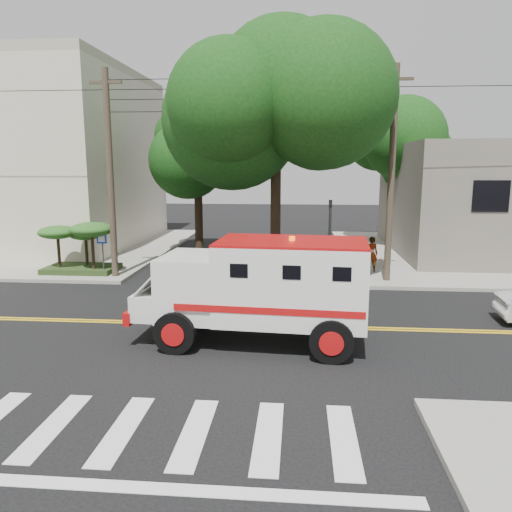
{
  "coord_description": "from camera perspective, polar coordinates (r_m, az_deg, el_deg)",
  "views": [
    {
      "loc": [
        2.51,
        -15.07,
        5.0
      ],
      "look_at": [
        0.91,
        3.5,
        1.6
      ],
      "focal_mm": 35.0,
      "sensor_mm": 36.0,
      "label": 1
    }
  ],
  "objects": [
    {
      "name": "traffic_signal",
      "position": [
        20.9,
        8.43,
        2.6
      ],
      "size": [
        0.15,
        0.18,
        3.6
      ],
      "color": "#3F3F42",
      "rests_on": "ground"
    },
    {
      "name": "building_left",
      "position": [
        35.05,
        -26.38,
        9.53
      ],
      "size": [
        16.0,
        14.0,
        10.0
      ],
      "primitive_type": "cube",
      "color": "beige",
      "rests_on": "sidewalk_nw"
    },
    {
      "name": "utility_pole_left",
      "position": [
        22.58,
        -16.31,
        8.66
      ],
      "size": [
        0.28,
        0.28,
        9.0
      ],
      "primitive_type": "cylinder",
      "color": "#382D23",
      "rests_on": "ground"
    },
    {
      "name": "pedestrian_a",
      "position": [
        23.61,
        13.04,
        0.23
      ],
      "size": [
        0.62,
        0.43,
        1.64
      ],
      "primitive_type": "imported",
      "rotation": [
        0.0,
        0.0,
        3.08
      ],
      "color": "gray",
      "rests_on": "sidewalk_ne"
    },
    {
      "name": "tree_left",
      "position": [
        27.37,
        -6.13,
        11.81
      ],
      "size": [
        4.48,
        4.2,
        7.7
      ],
      "color": "black",
      "rests_on": "ground"
    },
    {
      "name": "tree_right",
      "position": [
        31.51,
        16.9,
        11.89
      ],
      "size": [
        4.8,
        4.5,
        8.2
      ],
      "color": "black",
      "rests_on": "ground"
    },
    {
      "name": "sidewalk_nw",
      "position": [
        33.12,
        -24.05,
        0.88
      ],
      "size": [
        17.0,
        17.0,
        0.15
      ],
      "primitive_type": "cube",
      "color": "gray",
      "rests_on": "ground"
    },
    {
      "name": "pedestrian_b",
      "position": [
        25.8,
        20.28,
        0.78
      ],
      "size": [
        0.95,
        0.82,
        1.71
      ],
      "primitive_type": "imported",
      "rotation": [
        0.0,
        0.0,
        2.92
      ],
      "color": "gray",
      "rests_on": "sidewalk_ne"
    },
    {
      "name": "armored_truck",
      "position": [
        13.99,
        0.61,
        -3.34
      ],
      "size": [
        6.7,
        3.04,
        2.98
      ],
      "rotation": [
        0.0,
        0.0,
        -0.07
      ],
      "color": "silver",
      "rests_on": "ground"
    },
    {
      "name": "ground",
      "position": [
        16.08,
        -4.34,
        -7.81
      ],
      "size": [
        100.0,
        100.0,
        0.0
      ],
      "primitive_type": "plane",
      "color": "black",
      "rests_on": "ground"
    },
    {
      "name": "palm_planter",
      "position": [
        24.1,
        -19.51,
        1.74
      ],
      "size": [
        3.52,
        2.63,
        2.36
      ],
      "color": "#1E3314",
      "rests_on": "sidewalk_nw"
    },
    {
      "name": "tree_main",
      "position": [
        21.4,
        3.51,
        16.22
      ],
      "size": [
        6.08,
        5.7,
        9.85
      ],
      "color": "black",
      "rests_on": "ground"
    },
    {
      "name": "utility_pole_right",
      "position": [
        21.61,
        15.2,
        8.66
      ],
      "size": [
        0.28,
        0.28,
        9.0
      ],
      "primitive_type": "cylinder",
      "color": "#382D23",
      "rests_on": "ground"
    },
    {
      "name": "sidewalk_ne",
      "position": [
        31.01,
        25.61,
        0.17
      ],
      "size": [
        17.0,
        17.0,
        0.15
      ],
      "primitive_type": "cube",
      "color": "gray",
      "rests_on": "ground"
    },
    {
      "name": "accessibility_sign",
      "position": [
        23.25,
        -17.15,
        0.88
      ],
      "size": [
        0.45,
        0.1,
        2.02
      ],
      "color": "#3F3F42",
      "rests_on": "ground"
    }
  ]
}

